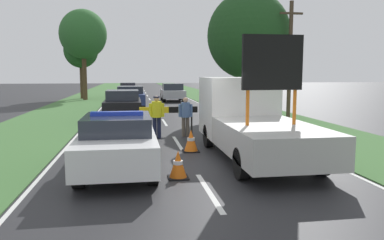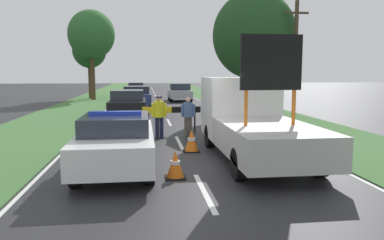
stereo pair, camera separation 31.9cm
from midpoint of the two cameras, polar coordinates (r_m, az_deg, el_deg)
ground_plane at (r=10.51m, az=-1.12°, el=-6.56°), size 160.00×160.00×0.00m
lane_markings at (r=30.14m, az=-6.31°, el=2.44°), size 7.71×70.02×0.01m
grass_verge_left at (r=30.56m, az=-17.62°, el=2.23°), size 4.18×120.00×0.03m
grass_verge_right at (r=31.10m, az=4.79°, el=2.63°), size 4.18×120.00×0.03m
police_car at (r=9.81m, az=-12.13°, el=-3.22°), size 1.86×4.64×1.54m
work_truck at (r=11.51m, az=7.98°, el=0.26°), size 2.25×6.25×3.45m
road_barrier at (r=15.49m, az=-4.17°, el=1.26°), size 2.41×0.08×1.10m
police_officer at (r=14.31m, az=-6.04°, el=1.04°), size 0.59×0.37×1.63m
pedestrian_civilian at (r=14.64m, az=-1.62°, el=0.97°), size 0.56×0.35×1.55m
traffic_cone_near_police at (r=11.93m, az=-0.93°, el=-3.18°), size 0.51×0.51×0.70m
traffic_cone_centre_front at (r=17.17m, az=4.72°, el=-0.29°), size 0.38×0.38×0.53m
traffic_cone_near_truck at (r=15.05m, az=2.53°, el=-1.18°), size 0.44×0.44×0.61m
traffic_cone_behind_barrier at (r=8.98m, az=-3.16°, el=-6.79°), size 0.49×0.49×0.67m
queued_car_sedan_black at (r=19.68m, az=-10.95°, el=2.23°), size 1.82×3.95×1.61m
queued_car_hatch_blue at (r=26.39m, az=-9.70°, el=3.50°), size 1.94×4.32×1.58m
queued_car_sedan_silver at (r=33.08m, az=-3.26°, el=4.25°), size 1.92×3.99×1.55m
queued_car_wagon_maroon at (r=39.85m, az=-9.95°, el=4.64°), size 1.71×4.51×1.45m
roadside_tree_near_left at (r=37.54m, az=-16.81°, el=10.09°), size 3.18×3.18×6.28m
roadside_tree_near_right at (r=21.36m, az=8.20°, el=12.58°), size 4.57×4.57×6.93m
roadside_tree_mid_left at (r=35.79m, az=-16.51°, el=12.38°), size 4.18×4.18×8.12m
utility_pole at (r=19.85m, az=14.24°, el=8.87°), size 1.20×0.20×6.06m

